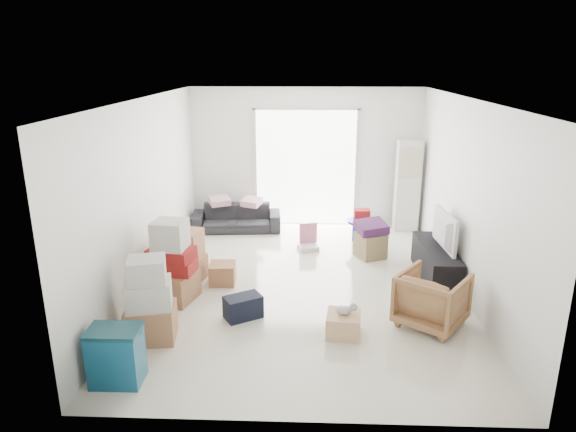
{
  "coord_description": "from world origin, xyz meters",
  "views": [
    {
      "loc": [
        0.04,
        -6.97,
        3.22
      ],
      "look_at": [
        -0.24,
        0.2,
        1.01
      ],
      "focal_mm": 32.0,
      "sensor_mm": 36.0,
      "label": 1
    }
  ],
  "objects_px": {
    "television": "(438,243)",
    "sofa": "(236,214)",
    "ac_tower": "(407,186)",
    "ottoman": "(370,245)",
    "armchair": "(432,297)",
    "tv_console": "(436,263)",
    "storage_bins": "(116,356)",
    "wood_crate": "(343,324)",
    "kids_table": "(361,219)"
  },
  "relations": [
    {
      "from": "ac_tower",
      "to": "armchair",
      "type": "xyz_separation_m",
      "value": [
        -0.35,
        -3.77,
        -0.49
      ]
    },
    {
      "from": "television",
      "to": "sofa",
      "type": "height_order",
      "value": "sofa"
    },
    {
      "from": "tv_console",
      "to": "storage_bins",
      "type": "distance_m",
      "value": 4.8
    },
    {
      "from": "television",
      "to": "sofa",
      "type": "bearing_deg",
      "value": 53.28
    },
    {
      "from": "ac_tower",
      "to": "wood_crate",
      "type": "relative_size",
      "value": 4.3
    },
    {
      "from": "sofa",
      "to": "wood_crate",
      "type": "relative_size",
      "value": 4.15
    },
    {
      "from": "armchair",
      "to": "sofa",
      "type": "bearing_deg",
      "value": -14.53
    },
    {
      "from": "ac_tower",
      "to": "television",
      "type": "relative_size",
      "value": 1.83
    },
    {
      "from": "tv_console",
      "to": "armchair",
      "type": "distance_m",
      "value": 1.52
    },
    {
      "from": "tv_console",
      "to": "kids_table",
      "type": "distance_m",
      "value": 1.8
    },
    {
      "from": "television",
      "to": "wood_crate",
      "type": "xyz_separation_m",
      "value": [
        -1.51,
        -1.74,
        -0.42
      ]
    },
    {
      "from": "kids_table",
      "to": "television",
      "type": "bearing_deg",
      "value": -56.43
    },
    {
      "from": "tv_console",
      "to": "television",
      "type": "xyz_separation_m",
      "value": [
        0.0,
        0.0,
        0.31
      ]
    },
    {
      "from": "storage_bins",
      "to": "sofa",
      "type": "bearing_deg",
      "value": 83.45
    },
    {
      "from": "sofa",
      "to": "storage_bins",
      "type": "distance_m",
      "value": 4.98
    },
    {
      "from": "ottoman",
      "to": "wood_crate",
      "type": "xyz_separation_m",
      "value": [
        -0.61,
        -2.57,
        -0.08
      ]
    },
    {
      "from": "kids_table",
      "to": "wood_crate",
      "type": "distance_m",
      "value": 3.29
    },
    {
      "from": "kids_table",
      "to": "sofa",
      "type": "bearing_deg",
      "value": 163.99
    },
    {
      "from": "television",
      "to": "kids_table",
      "type": "distance_m",
      "value": 1.79
    },
    {
      "from": "tv_console",
      "to": "wood_crate",
      "type": "distance_m",
      "value": 2.31
    },
    {
      "from": "sofa",
      "to": "storage_bins",
      "type": "xyz_separation_m",
      "value": [
        -0.57,
        -4.95,
        -0.02
      ]
    },
    {
      "from": "television",
      "to": "ac_tower",
      "type": "bearing_deg",
      "value": -2.52
    },
    {
      "from": "tv_console",
      "to": "kids_table",
      "type": "height_order",
      "value": "kids_table"
    },
    {
      "from": "tv_console",
      "to": "ac_tower",
      "type": "bearing_deg",
      "value": 91.24
    },
    {
      "from": "ac_tower",
      "to": "tv_console",
      "type": "bearing_deg",
      "value": -88.76
    },
    {
      "from": "ac_tower",
      "to": "tv_console",
      "type": "relative_size",
      "value": 1.17
    },
    {
      "from": "tv_console",
      "to": "kids_table",
      "type": "xyz_separation_m",
      "value": [
        -0.99,
        1.49,
        0.21
      ]
    },
    {
      "from": "television",
      "to": "armchair",
      "type": "distance_m",
      "value": 1.52
    },
    {
      "from": "storage_bins",
      "to": "wood_crate",
      "type": "relative_size",
      "value": 1.5
    },
    {
      "from": "sofa",
      "to": "kids_table",
      "type": "relative_size",
      "value": 2.64
    },
    {
      "from": "ac_tower",
      "to": "ottoman",
      "type": "distance_m",
      "value": 1.83
    },
    {
      "from": "ac_tower",
      "to": "sofa",
      "type": "xyz_separation_m",
      "value": [
        -3.28,
        -0.15,
        -0.54
      ]
    },
    {
      "from": "armchair",
      "to": "ottoman",
      "type": "relative_size",
      "value": 1.82
    },
    {
      "from": "ac_tower",
      "to": "television",
      "type": "xyz_separation_m",
      "value": [
        0.05,
        -2.31,
        -0.32
      ]
    },
    {
      "from": "armchair",
      "to": "wood_crate",
      "type": "height_order",
      "value": "armchair"
    },
    {
      "from": "storage_bins",
      "to": "ottoman",
      "type": "xyz_separation_m",
      "value": [
        3.01,
        3.62,
        -0.1
      ]
    },
    {
      "from": "ac_tower",
      "to": "armchair",
      "type": "bearing_deg",
      "value": -95.28
    },
    {
      "from": "storage_bins",
      "to": "television",
      "type": "bearing_deg",
      "value": 35.6
    },
    {
      "from": "tv_console",
      "to": "sofa",
      "type": "distance_m",
      "value": 3.97
    },
    {
      "from": "armchair",
      "to": "kids_table",
      "type": "relative_size",
      "value": 1.21
    },
    {
      "from": "television",
      "to": "sofa",
      "type": "xyz_separation_m",
      "value": [
        -3.33,
        2.16,
        -0.23
      ]
    },
    {
      "from": "ottoman",
      "to": "storage_bins",
      "type": "bearing_deg",
      "value": -129.73
    },
    {
      "from": "ac_tower",
      "to": "ottoman",
      "type": "xyz_separation_m",
      "value": [
        -0.84,
        -1.48,
        -0.66
      ]
    },
    {
      "from": "armchair",
      "to": "ac_tower",
      "type": "bearing_deg",
      "value": -58.84
    },
    {
      "from": "television",
      "to": "ottoman",
      "type": "xyz_separation_m",
      "value": [
        -0.89,
        0.83,
        -0.35
      ]
    },
    {
      "from": "ac_tower",
      "to": "sofa",
      "type": "height_order",
      "value": "ac_tower"
    },
    {
      "from": "sofa",
      "to": "armchair",
      "type": "distance_m",
      "value": 4.66
    },
    {
      "from": "tv_console",
      "to": "sofa",
      "type": "xyz_separation_m",
      "value": [
        -3.33,
        2.16,
        0.08
      ]
    },
    {
      "from": "television",
      "to": "armchair",
      "type": "bearing_deg",
      "value": 160.97
    },
    {
      "from": "ottoman",
      "to": "wood_crate",
      "type": "height_order",
      "value": "ottoman"
    }
  ]
}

